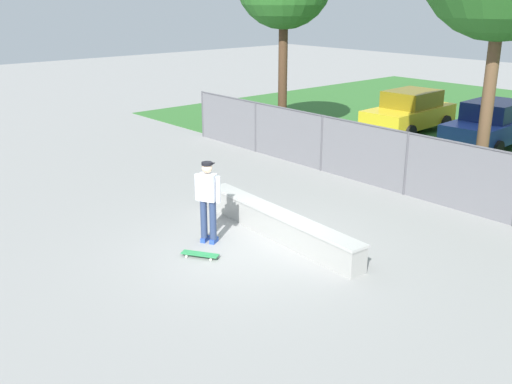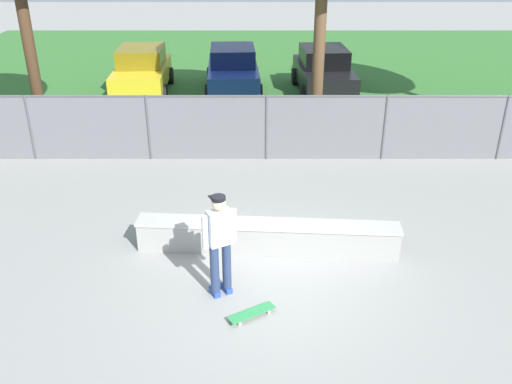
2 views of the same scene
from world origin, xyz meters
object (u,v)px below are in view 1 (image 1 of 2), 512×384
(skateboard, at_px, (200,254))
(car_yellow, at_px, (409,112))
(car_blue, at_px, (491,125))
(concrete_ledge, at_px, (279,224))
(skateboarder, at_px, (208,198))

(skateboard, height_order, car_yellow, car_yellow)
(skateboard, xyz_separation_m, car_blue, (-0.79, 13.31, 0.77))
(car_yellow, height_order, car_blue, same)
(concrete_ledge, xyz_separation_m, skateboarder, (-0.80, -1.36, 0.72))
(skateboarder, height_order, skateboard, skateboarder)
(skateboard, bearing_deg, car_yellow, 107.49)
(skateboarder, relative_size, skateboard, 2.34)
(car_blue, bearing_deg, skateboarder, -88.76)
(skateboard, relative_size, car_yellow, 0.18)
(skateboarder, xyz_separation_m, skateboard, (0.52, -0.62, -0.96))
(skateboarder, bearing_deg, skateboard, -49.98)
(concrete_ledge, relative_size, car_blue, 1.16)
(concrete_ledge, xyz_separation_m, car_yellow, (-4.45, 11.23, 0.53))
(concrete_ledge, bearing_deg, car_yellow, 111.61)
(skateboard, bearing_deg, car_blue, 93.41)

